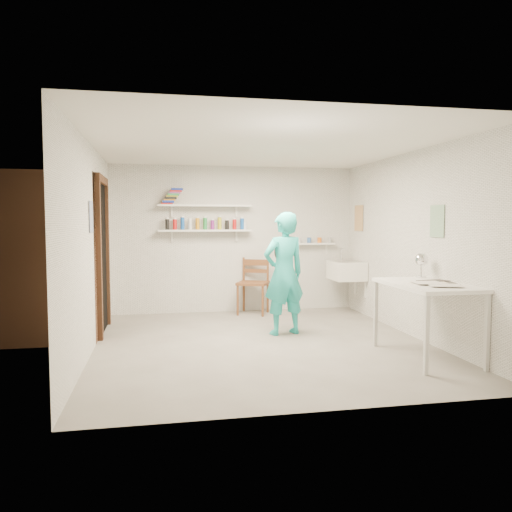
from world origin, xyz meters
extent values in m
cube|color=slate|center=(0.00, 0.00, -0.01)|extent=(4.00, 4.50, 0.02)
cube|color=silver|center=(0.00, 0.00, 2.41)|extent=(4.00, 4.50, 0.02)
cube|color=silver|center=(0.00, 2.26, 1.20)|extent=(4.00, 0.02, 2.40)
cube|color=silver|center=(0.00, -2.26, 1.20)|extent=(4.00, 0.02, 2.40)
cube|color=silver|center=(-2.01, 0.00, 1.20)|extent=(0.02, 4.50, 2.40)
cube|color=silver|center=(2.01, 0.00, 1.20)|extent=(0.02, 4.50, 2.40)
cube|color=black|center=(-1.99, 1.05, 1.00)|extent=(0.02, 0.90, 2.00)
cube|color=brown|center=(-2.70, 1.05, 1.05)|extent=(1.40, 1.50, 2.10)
cube|color=brown|center=(-1.97, 1.05, 2.05)|extent=(0.06, 1.05, 0.10)
cube|color=brown|center=(-1.97, 0.55, 1.00)|extent=(0.06, 0.10, 2.00)
cube|color=brown|center=(-1.97, 1.55, 1.00)|extent=(0.06, 0.10, 2.00)
cube|color=white|center=(-0.50, 2.13, 1.35)|extent=(1.50, 0.22, 0.03)
cube|color=white|center=(-0.50, 2.13, 1.75)|extent=(1.50, 0.22, 0.03)
cube|color=white|center=(1.35, 2.17, 1.12)|extent=(0.70, 0.14, 0.03)
cube|color=#334C7F|center=(-1.99, 0.05, 1.55)|extent=(0.01, 0.28, 0.36)
cube|color=#995933|center=(1.99, 1.80, 1.55)|extent=(0.01, 0.34, 0.42)
cube|color=#3F724C|center=(1.99, -0.55, 1.50)|extent=(0.01, 0.30, 0.38)
cube|color=white|center=(1.75, 1.70, 0.70)|extent=(0.48, 0.60, 0.30)
imported|color=#26BEB8|center=(0.39, 0.44, 0.81)|extent=(0.67, 0.53, 1.62)
cylinder|color=#C7BD87|center=(0.44, 0.66, 1.08)|extent=(0.29, 0.11, 0.29)
cube|color=brown|center=(0.25, 1.94, 0.50)|extent=(0.61, 0.60, 1.00)
cube|color=white|center=(1.64, -0.97, 0.41)|extent=(0.74, 1.24, 0.82)
sphere|color=silver|center=(1.84, -0.47, 1.04)|extent=(0.15, 0.15, 0.15)
cylinder|color=black|center=(-1.14, 2.13, 1.45)|extent=(0.06, 0.06, 0.17)
cylinder|color=red|center=(-1.01, 2.13, 1.45)|extent=(0.06, 0.06, 0.17)
cylinder|color=blue|center=(-0.88, 2.13, 1.45)|extent=(0.06, 0.06, 0.17)
cylinder|color=white|center=(-0.75, 2.13, 1.45)|extent=(0.06, 0.06, 0.17)
cylinder|color=orange|center=(-0.63, 2.13, 1.45)|extent=(0.06, 0.06, 0.17)
cylinder|color=#268C3F|center=(-0.50, 2.13, 1.45)|extent=(0.06, 0.06, 0.17)
cylinder|color=#8C268C|center=(-0.37, 2.13, 1.45)|extent=(0.06, 0.06, 0.17)
cylinder|color=gold|center=(-0.25, 2.13, 1.45)|extent=(0.06, 0.06, 0.17)
cylinder|color=black|center=(-0.12, 2.13, 1.45)|extent=(0.06, 0.06, 0.17)
cylinder|color=red|center=(0.01, 2.13, 1.45)|extent=(0.06, 0.06, 0.17)
cylinder|color=blue|center=(0.14, 2.13, 1.45)|extent=(0.06, 0.06, 0.17)
cube|color=red|center=(-1.10, 2.13, 1.78)|extent=(0.18, 0.14, 0.03)
cube|color=#1933A5|center=(-1.08, 2.13, 1.81)|extent=(0.18, 0.14, 0.03)
cube|color=orange|center=(-1.06, 2.13, 1.83)|extent=(0.18, 0.14, 0.03)
cube|color=black|center=(-1.04, 2.13, 1.86)|extent=(0.18, 0.14, 0.03)
cube|color=yellow|center=(-1.02, 2.13, 1.89)|extent=(0.18, 0.14, 0.03)
cube|color=#338C4C|center=(-1.00, 2.13, 1.92)|extent=(0.18, 0.14, 0.03)
cube|color=#8C3F8C|center=(-0.98, 2.13, 1.95)|extent=(0.18, 0.14, 0.03)
cube|color=red|center=(-0.96, 2.13, 1.97)|extent=(0.18, 0.14, 0.03)
cube|color=#1933A5|center=(-0.94, 2.13, 2.00)|extent=(0.18, 0.14, 0.03)
cylinder|color=silver|center=(1.14, 2.17, 1.18)|extent=(0.07, 0.07, 0.09)
cylinder|color=#335999|center=(1.28, 2.17, 1.18)|extent=(0.07, 0.07, 0.09)
cylinder|color=orange|center=(1.42, 2.17, 1.18)|extent=(0.07, 0.07, 0.09)
cylinder|color=#999999|center=(1.56, 2.17, 1.18)|extent=(0.07, 0.07, 0.09)
cube|color=silver|center=(1.64, -0.97, 0.83)|extent=(0.30, 0.22, 0.00)
cube|color=#4C4742|center=(1.64, -0.97, 0.83)|extent=(0.30, 0.22, 0.00)
cube|color=beige|center=(1.64, -0.97, 0.83)|extent=(0.30, 0.22, 0.00)
cube|color=#383330|center=(1.64, -0.97, 0.84)|extent=(0.30, 0.22, 0.00)
cube|color=silver|center=(1.64, -0.97, 0.84)|extent=(0.30, 0.22, 0.00)
cube|color=silver|center=(1.64, -0.97, 0.85)|extent=(0.30, 0.22, 0.00)
camera|label=1|loc=(-1.23, -5.92, 1.50)|focal=35.00mm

